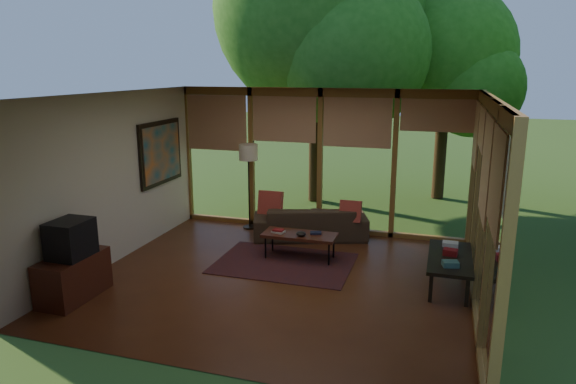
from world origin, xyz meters
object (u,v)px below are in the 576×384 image
(media_cabinet, at_px, (73,277))
(side_console, at_px, (450,259))
(coffee_table, at_px, (300,236))
(floor_lamp, at_px, (248,157))
(sofa, at_px, (310,222))
(television, at_px, (71,239))

(media_cabinet, distance_m, side_console, 5.22)
(coffee_table, height_order, side_console, side_console)
(floor_lamp, bearing_deg, coffee_table, -43.24)
(side_console, bearing_deg, media_cabinet, -158.81)
(sofa, xyz_separation_m, media_cabinet, (-2.42, -3.41, -0.00))
(floor_lamp, bearing_deg, side_console, -25.06)
(media_cabinet, relative_size, side_console, 0.71)
(television, distance_m, side_console, 5.22)
(television, bearing_deg, side_console, 21.27)
(sofa, bearing_deg, coffee_table, 77.05)
(sofa, height_order, media_cabinet, same)
(sofa, distance_m, coffee_table, 1.10)
(floor_lamp, bearing_deg, media_cabinet, -107.45)
(floor_lamp, bearing_deg, television, -107.16)
(television, height_order, side_console, television)
(sofa, distance_m, media_cabinet, 4.19)
(side_console, bearing_deg, floor_lamp, 154.94)
(television, xyz_separation_m, side_console, (4.85, 1.89, -0.44))
(floor_lamp, bearing_deg, sofa, -9.63)
(television, relative_size, side_console, 0.39)
(television, relative_size, coffee_table, 0.46)
(sofa, xyz_separation_m, coffee_table, (0.11, -1.09, 0.09))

